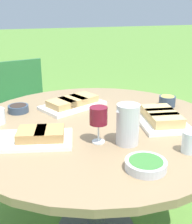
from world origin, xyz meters
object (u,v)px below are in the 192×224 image
dining_table (96,137)px  water_pitcher (128,124)px  chair_near_left (25,103)px  wine_glass (98,117)px

dining_table → water_pitcher: 0.34m
dining_table → water_pitcher: size_ratio=7.59×
chair_near_left → wine_glass: 1.44m
water_pitcher → wine_glass: water_pitcher is taller
dining_table → wine_glass: 0.33m
chair_near_left → water_pitcher: bearing=100.3°
dining_table → wine_glass: (0.08, 0.23, 0.22)m
dining_table → wine_glass: bearing=70.7°
chair_near_left → wine_glass: wine_glass is taller
chair_near_left → water_pitcher: 1.51m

